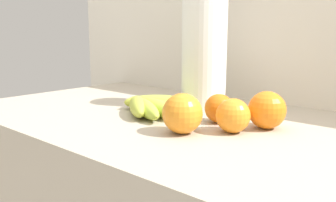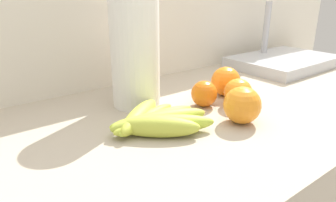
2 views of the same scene
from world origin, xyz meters
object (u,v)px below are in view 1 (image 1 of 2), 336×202
orange_far_right (219,108)px  banana_bunch (150,106)px  orange_back_right (233,116)px  paper_towel_roll (204,55)px  orange_center (182,114)px  orange_right (266,110)px

orange_far_right → banana_bunch: bearing=-168.0°
orange_back_right → paper_towel_roll: size_ratio=0.23×
orange_center → orange_right: bearing=54.2°
orange_right → paper_towel_roll: bearing=158.7°
orange_far_right → paper_towel_roll: paper_towel_roll is taller
banana_bunch → paper_towel_roll: bearing=71.3°
orange_back_right → banana_bunch: bearing=177.0°
banana_bunch → orange_far_right: bearing=12.0°
banana_bunch → orange_far_right: orange_far_right is taller
orange_right → paper_towel_roll: (-0.23, 0.09, 0.10)m
orange_center → paper_towel_roll: paper_towel_roll is taller
orange_far_right → paper_towel_roll: bearing=138.3°
orange_far_right → orange_center: 0.12m
orange_right → orange_back_right: bearing=-114.6°
orange_center → orange_back_right: bearing=45.2°
orange_far_right → orange_back_right: bearing=-36.9°
banana_bunch → orange_back_right: orange_back_right is taller
orange_far_right → orange_right: orange_right is taller
orange_right → orange_center: orange_center is taller
orange_back_right → orange_right: size_ratio=0.88×
paper_towel_roll → orange_far_right: bearing=-41.7°
orange_far_right → orange_center: (-0.00, -0.12, 0.01)m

